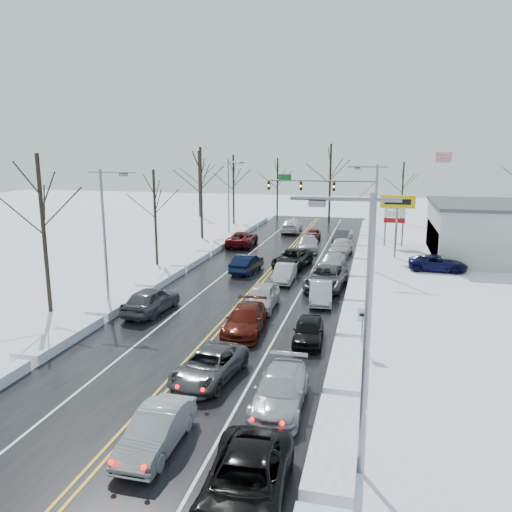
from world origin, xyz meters
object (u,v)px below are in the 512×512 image
(traffic_signal_mast, at_px, (333,190))
(flagpole, at_px, (435,186))
(tires_plus_sign, at_px, (397,206))
(oncoming_car_0, at_px, (247,272))

(traffic_signal_mast, height_order, flagpole, flagpole)
(tires_plus_sign, xyz_separation_m, oncoming_car_0, (-12.38, -8.80, -4.99))
(traffic_signal_mast, xyz_separation_m, oncoming_car_0, (-5.33, -20.79, -5.48))
(traffic_signal_mast, xyz_separation_m, flagpole, (11.72, 2.01, 0.45))
(traffic_signal_mast, distance_m, oncoming_car_0, 22.15)
(flagpole, distance_m, oncoming_car_0, 29.08)
(oncoming_car_0, bearing_deg, flagpole, -121.74)
(flagpole, bearing_deg, traffic_signal_mast, -170.27)
(traffic_signal_mast, bearing_deg, tires_plus_sign, -59.54)
(flagpole, bearing_deg, tires_plus_sign, -108.44)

